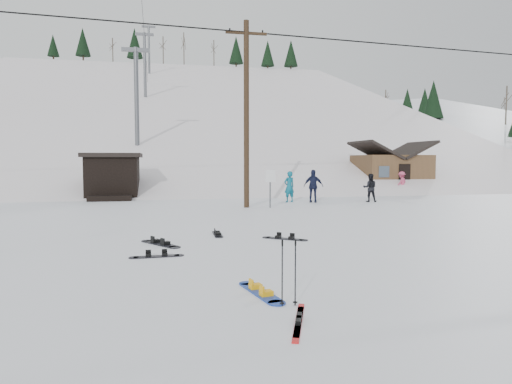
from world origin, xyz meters
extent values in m
plane|color=white|center=(0.00, 0.00, 0.00)|extent=(200.00, 200.00, 0.00)
cube|color=white|center=(0.00, 55.00, -12.00)|extent=(60.00, 85.24, 65.97)
cube|color=white|center=(38.00, 50.00, -11.00)|extent=(45.66, 93.98, 54.59)
cylinder|color=#3A2819|center=(2.00, 14.00, 4.50)|extent=(0.26, 0.26, 9.00)
cube|color=#3A2819|center=(2.00, 14.00, 8.40)|extent=(2.00, 0.12, 0.12)
cylinder|color=black|center=(2.00, 14.00, 8.52)|extent=(0.08, 0.08, 0.12)
cylinder|color=#595B60|center=(3.10, 13.60, 0.90)|extent=(0.07, 0.07, 1.80)
cube|color=white|center=(3.10, 13.56, 1.55)|extent=(0.50, 0.04, 0.60)
cube|color=black|center=(-5.00, 21.00, 1.25)|extent=(3.00, 3.00, 2.50)
cube|color=black|center=(-5.00, 21.00, 2.62)|extent=(3.40, 3.40, 0.25)
cube|color=black|center=(-5.00, 19.20, 0.15)|extent=(2.40, 1.20, 0.30)
cylinder|color=#595B60|center=(-4.00, 30.00, 7.25)|extent=(0.36, 0.36, 8.00)
cube|color=#595B60|center=(-4.00, 30.00, 11.05)|extent=(2.20, 0.30, 0.30)
cylinder|color=#595B60|center=(-4.00, 50.00, 13.75)|extent=(0.36, 0.36, 8.00)
cube|color=#595B60|center=(-4.00, 50.00, 17.55)|extent=(2.20, 0.30, 0.30)
cylinder|color=#595B60|center=(-4.00, 70.00, 20.25)|extent=(0.36, 0.36, 8.00)
cube|color=#595B60|center=(-4.00, 70.00, 24.05)|extent=(2.20, 0.30, 0.30)
cube|color=brown|center=(15.00, 24.00, 1.35)|extent=(5.00, 4.00, 2.70)
cube|color=black|center=(13.65, 24.00, 3.05)|extent=(2.69, 4.40, 1.43)
cube|color=black|center=(16.35, 24.00, 3.05)|extent=(2.69, 4.40, 1.43)
cube|color=black|center=(15.00, 21.98, 1.10)|extent=(0.90, 0.06, 1.90)
cube|color=#1B3FB1|center=(-0.36, -0.34, 0.01)|extent=(0.55, 1.31, 0.03)
cylinder|color=#1B3FB1|center=(-0.50, 0.28, 0.01)|extent=(0.29, 0.29, 0.03)
cylinder|color=#1B3FB1|center=(-0.23, -0.96, 0.01)|extent=(0.29, 0.29, 0.03)
cube|color=#FFAD0D|center=(-0.41, -0.11, 0.07)|extent=(0.24, 0.20, 0.08)
cube|color=#FFAD0D|center=(-0.31, -0.56, 0.07)|extent=(0.24, 0.20, 0.08)
cube|color=red|center=(-0.15, -1.90, 0.01)|extent=(0.58, 1.37, 0.02)
cube|color=black|center=(-0.15, -1.90, 0.05)|extent=(0.16, 0.27, 0.06)
cube|color=red|center=(-0.10, -1.76, 0.01)|extent=(0.58, 1.37, 0.02)
cube|color=black|center=(-0.10, -1.76, 0.05)|extent=(0.16, 0.27, 0.06)
cylinder|color=black|center=(-0.18, -1.09, 0.52)|extent=(0.02, 0.02, 1.04)
cylinder|color=black|center=(-0.18, -1.09, 0.05)|extent=(0.08, 0.08, 0.01)
cylinder|color=black|center=(-0.18, -1.09, 1.02)|extent=(0.03, 0.03, 0.09)
cylinder|color=black|center=(0.04, -1.09, 0.52)|extent=(0.02, 0.02, 1.04)
cylinder|color=black|center=(0.04, -1.09, 0.05)|extent=(0.08, 0.08, 0.01)
cylinder|color=black|center=(0.04, -1.09, 1.02)|extent=(0.03, 0.03, 0.09)
cube|color=black|center=(-2.18, 3.09, 0.01)|extent=(1.07, 0.30, 0.02)
cylinder|color=black|center=(-1.65, 3.12, 0.01)|extent=(0.24, 0.24, 0.02)
cylinder|color=black|center=(-2.71, 3.07, 0.01)|extent=(0.24, 0.24, 0.02)
cube|color=black|center=(-1.99, 3.10, 0.06)|extent=(0.14, 0.18, 0.07)
cube|color=black|center=(-2.37, 3.08, 0.06)|extent=(0.14, 0.18, 0.07)
cube|color=black|center=(-2.10, 4.72, 0.01)|extent=(1.01, 1.29, 0.03)
cylinder|color=black|center=(-2.48, 5.28, 0.01)|extent=(0.31, 0.31, 0.03)
cylinder|color=black|center=(-1.73, 4.16, 0.01)|extent=(0.31, 0.31, 0.03)
cube|color=black|center=(-2.24, 4.92, 0.07)|extent=(0.28, 0.26, 0.09)
cube|color=black|center=(-1.97, 4.52, 0.07)|extent=(0.28, 0.26, 0.09)
cube|color=black|center=(1.48, 4.86, 0.01)|extent=(1.09, 0.89, 0.02)
cylinder|color=black|center=(1.94, 4.52, 0.01)|extent=(0.26, 0.26, 0.02)
cylinder|color=black|center=(1.01, 5.19, 0.01)|extent=(0.26, 0.26, 0.02)
cube|color=black|center=(1.64, 4.74, 0.06)|extent=(0.23, 0.24, 0.08)
cube|color=black|center=(1.31, 4.98, 0.06)|extent=(0.23, 0.24, 0.08)
cube|color=black|center=(-0.37, 6.06, 0.01)|extent=(0.27, 1.08, 0.02)
cylinder|color=black|center=(-0.36, 6.59, 0.01)|extent=(0.25, 0.25, 0.02)
cylinder|color=black|center=(-0.38, 5.52, 0.01)|extent=(0.25, 0.25, 0.02)
cube|color=black|center=(-0.36, 6.25, 0.06)|extent=(0.18, 0.14, 0.07)
cube|color=black|center=(-0.37, 5.86, 0.06)|extent=(0.18, 0.14, 0.07)
imported|color=#0C617A|center=(4.83, 16.31, 0.85)|extent=(0.71, 0.56, 1.71)
imported|color=black|center=(9.26, 15.55, 0.79)|extent=(0.92, 0.82, 1.57)
imported|color=#C9476C|center=(14.32, 21.14, 0.77)|extent=(1.14, 1.02, 1.53)
imported|color=#161B37|center=(6.05, 15.80, 0.90)|extent=(1.15, 0.81, 1.80)
camera|label=1|loc=(-2.00, -7.96, 2.32)|focal=32.00mm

